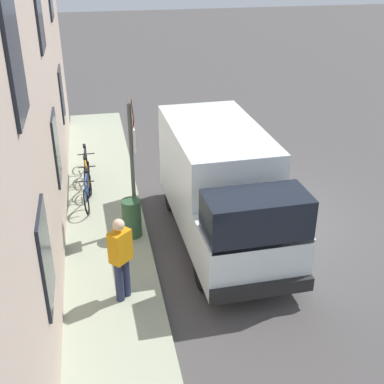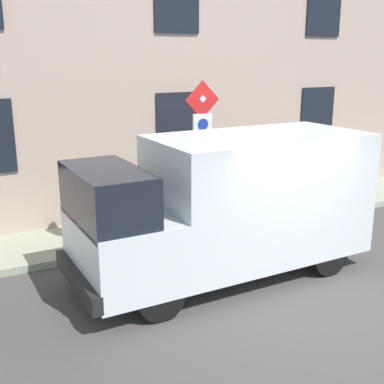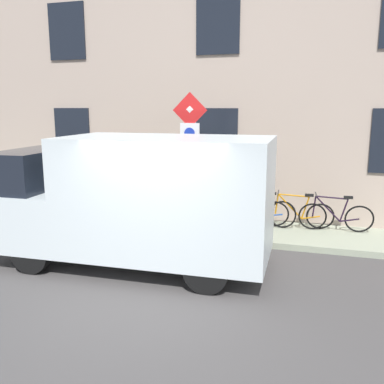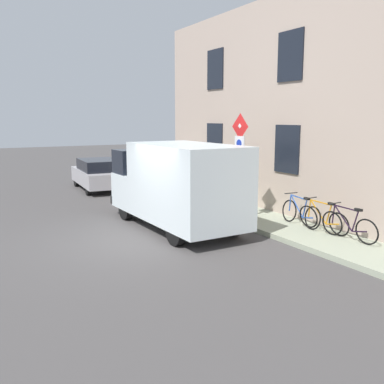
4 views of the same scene
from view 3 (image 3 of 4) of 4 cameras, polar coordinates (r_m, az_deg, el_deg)
name	(u,v)px [view 3 (image 3 of 4)]	position (r m, az deg, el deg)	size (l,w,h in m)	color
ground_plane	(141,303)	(6.96, -6.84, -14.54)	(80.00, 80.00, 0.00)	#484444
sidewalk_slab	(207,228)	(10.59, 2.05, -4.87)	(1.87, 17.46, 0.14)	#9EA58C
building_facade	(220,88)	(11.42, 3.85, 13.79)	(0.75, 15.46, 7.03)	#BBA493
sign_post_stacked	(190,144)	(9.57, -0.26, 6.53)	(0.15, 0.56, 3.09)	#474C47
delivery_van	(137,198)	(8.09, -7.43, -0.84)	(2.14, 5.38, 2.50)	silver
bicycle_black	(335,216)	(10.54, 18.72, -3.08)	(0.46, 1.71, 0.89)	black
bicycle_orange	(297,213)	(10.54, 13.97, -2.81)	(0.46, 1.72, 0.89)	black
bicycle_blue	(261,211)	(10.61, 9.26, -2.52)	(0.46, 1.71, 0.89)	black
pedestrian	(105,184)	(11.15, -11.68, 1.01)	(0.47, 0.46, 1.72)	#262B47
litter_bin	(182,212)	(10.04, -1.32, -2.71)	(0.44, 0.44, 0.90)	#2D5133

